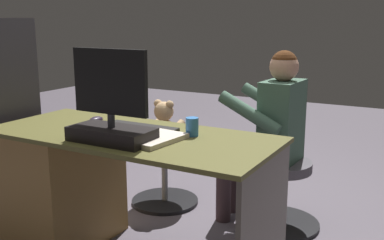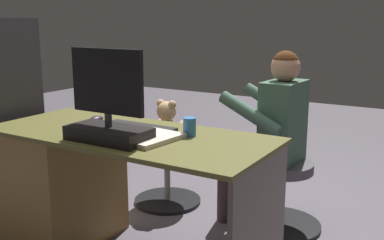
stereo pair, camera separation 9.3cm
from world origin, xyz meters
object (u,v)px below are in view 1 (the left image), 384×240
Objects in this scene: person at (269,126)px; monitor at (111,115)px; cup at (192,127)px; tv_remote at (82,129)px; office_chair_teddy at (165,170)px; teddy_bear at (165,125)px; desk at (74,182)px; keyboard at (139,128)px; visitor_chair at (279,191)px; computer_mouse at (96,120)px.

monitor is at bearing 65.72° from person.
cup reaches higher than tv_remote.
office_chair_teddy is at bearing -71.87° from monitor.
monitor is 1.38× the size of teddy_bear.
cup is at bearing 131.31° from teddy_bear.
desk is at bearing 80.91° from teddy_bear.
teddy_bear reaches higher than office_chair_teddy.
teddy_bear is (0.31, -0.97, -0.28)m from monitor.
teddy_bear reaches higher than desk.
keyboard is 1.04m from visitor_chair.
person reaches higher than cup.
desk is at bearing 40.39° from visitor_chair.
visitor_chair is at bearing -140.43° from computer_mouse.
visitor_chair is 0.43m from person.
desk is 0.55m from keyboard.
computer_mouse reaches higher than keyboard.
visitor_chair is at bearing -108.59° from cup.
keyboard is 0.31m from computer_mouse.
visitor_chair is (-0.84, -0.03, -0.34)m from teddy_bear.
monitor is 0.29m from keyboard.
computer_mouse is 0.30× the size of teddy_bear.
teddy_bear is (0.00, -0.01, 0.33)m from office_chair_teddy.
keyboard is 0.87m from person.
tv_remote is (-0.17, 0.08, 0.35)m from desk.
monitor is at bearing 140.53° from computer_mouse.
cup is 0.63× the size of tv_remote.
desk is 0.82m from teddy_bear.
desk is 0.83m from cup.
tv_remote is at bearing 92.55° from office_chair_teddy.
cup reaches higher than computer_mouse.
desk is 2.90× the size of visitor_chair.
person is at bearing -102.77° from cup.
desk is at bearing 80.77° from office_chair_teddy.
visitor_chair is at bearing -107.10° from tv_remote.
cup is at bearing 71.41° from visitor_chair.
teddy_bear reaches higher than visitor_chair.
keyboard reaches higher than tv_remote.
desk is at bearing 42.68° from person.
desk is at bearing 8.67° from cup.
person reaches higher than computer_mouse.
office_chair_teddy is at bearing -48.18° from cup.
cup is 0.29× the size of teddy_bear.
monitor reaches higher than office_chair_teddy.
monitor is 4.72× the size of cup.
office_chair_teddy is at bearing 2.77° from person.
tv_remote is 0.89m from teddy_bear.
visitor_chair is (-0.96, -0.82, -0.15)m from desk.
person reaches higher than teddy_bear.
office_chair_teddy is 0.43× the size of person.
visitor_chair is at bearing -177.23° from person.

